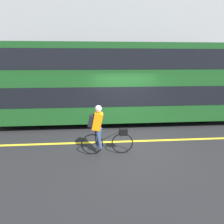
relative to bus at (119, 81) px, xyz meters
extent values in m
plane|color=#232326|center=(0.08, -2.59, -2.05)|extent=(80.00, 80.00, 0.00)
cube|color=yellow|center=(0.08, -2.41, -2.04)|extent=(50.00, 0.14, 0.01)
cube|color=#A8A399|center=(0.08, 2.32, -1.99)|extent=(60.00, 1.64, 0.10)
cube|color=#9E9EA3|center=(0.08, 3.29, 2.09)|extent=(60.00, 0.30, 8.28)
cylinder|color=black|center=(3.70, 0.00, -1.55)|extent=(1.00, 0.30, 1.00)
cylinder|color=black|center=(-3.70, 0.00, -1.55)|extent=(1.00, 0.30, 1.00)
cube|color=#194C1E|center=(0.00, 0.00, -0.78)|extent=(11.92, 2.48, 1.93)
cube|color=black|center=(0.00, 0.00, -0.55)|extent=(11.44, 2.50, 0.85)
cube|color=#194C1E|center=(0.00, 0.00, 0.91)|extent=(11.92, 2.38, 1.45)
cube|color=black|center=(0.00, 0.00, 0.98)|extent=(11.44, 2.40, 0.81)
torus|color=black|center=(-0.25, -3.26, -1.69)|extent=(0.71, 0.04, 0.71)
torus|color=black|center=(-1.24, -3.26, -1.69)|extent=(0.71, 0.04, 0.71)
cylinder|color=black|center=(-0.75, -3.26, -1.46)|extent=(1.00, 0.03, 0.49)
cylinder|color=black|center=(-1.12, -3.26, -1.43)|extent=(0.03, 0.03, 0.53)
cube|color=black|center=(-0.22, -3.26, -1.29)|extent=(0.26, 0.16, 0.22)
cube|color=orange|center=(-1.05, -3.26, -0.89)|extent=(0.37, 0.32, 0.58)
cube|color=black|center=(-1.25, -3.26, -0.87)|extent=(0.21, 0.26, 0.38)
cylinder|color=#384C7A|center=(-1.01, -3.17, -1.48)|extent=(0.22, 0.11, 0.64)
cylinder|color=#384C7A|center=(-1.01, -3.35, -1.48)|extent=(0.20, 0.11, 0.64)
sphere|color=tan|center=(-1.01, -3.26, -0.54)|extent=(0.19, 0.19, 0.19)
sphere|color=silver|center=(-1.01, -3.26, -0.50)|extent=(0.21, 0.21, 0.21)
cylinder|color=#59595B|center=(2.79, 2.24, -0.68)|extent=(0.07, 0.07, 2.53)
cube|color=white|center=(2.79, 2.19, 0.36)|extent=(0.36, 0.02, 0.36)
camera|label=1|loc=(-0.97, -8.43, 0.92)|focal=28.00mm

